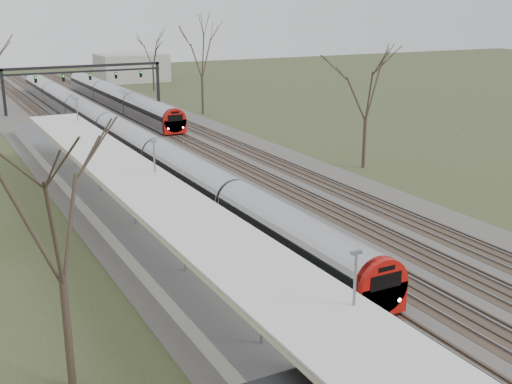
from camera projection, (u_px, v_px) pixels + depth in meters
track_bed at (163, 154)px, 60.95m from camera, size 24.00×160.00×0.22m
platform at (120, 216)px, 41.80m from camera, size 3.50×69.00×1.00m
canopy at (139, 182)px, 37.01m from camera, size 4.10×50.00×3.11m
signal_gantry at (84, 74)px, 85.03m from camera, size 21.00×0.59×6.08m
tree_west_near at (56, 202)px, 21.93m from camera, size 5.00×5.00×10.30m
tree_east_far at (367, 84)px, 54.04m from camera, size 5.00×5.00×10.30m
train_near at (109, 128)px, 66.51m from camera, size 2.62×90.21×3.05m
train_far at (117, 97)px, 87.95m from camera, size 2.62×45.21×3.05m
passenger at (322, 354)px, 22.85m from camera, size 0.58×0.69×1.62m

